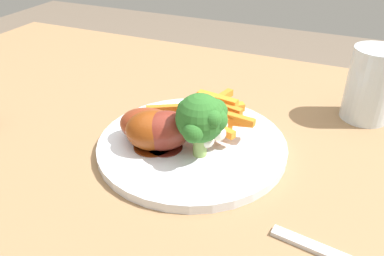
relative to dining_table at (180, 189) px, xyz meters
The scene contains 8 objects.
dining_table is the anchor object (origin of this frame).
dinner_plate 0.14m from the dining_table, 131.80° to the left, with size 0.25×0.25×0.01m, color silver.
broccoli_floret_front 0.20m from the dining_table, 132.80° to the left, with size 0.06×0.07×0.08m.
carrot_fries_pile 0.16m from the dining_table, behind, with size 0.15×0.14×0.04m.
chicken_drumstick_near 0.17m from the dining_table, 96.68° to the left, with size 0.12×0.08×0.05m.
chicken_drumstick_far 0.17m from the dining_table, 85.64° to the left, with size 0.13×0.06×0.04m.
chicken_drumstick_extra 0.17m from the dining_table, 104.94° to the left, with size 0.11×0.10×0.05m.
water_glass 0.33m from the dining_table, 151.01° to the right, with size 0.07×0.07×0.11m, color silver.
Camera 1 is at (-0.21, 0.43, 1.02)m, focal length 36.06 mm.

